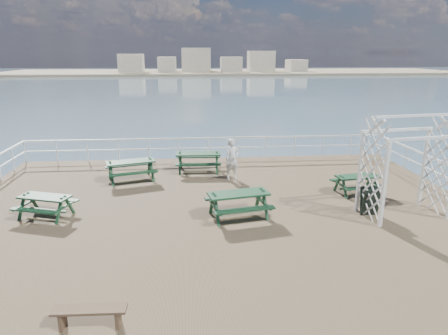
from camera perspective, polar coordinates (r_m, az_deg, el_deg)
ground at (r=13.71m, az=-0.83°, el=-6.60°), size 18.00×14.00×0.30m
sea_backdrop at (r=147.41m, az=0.22°, el=13.88°), size 300.00×300.00×9.20m
railing at (r=15.80m, az=-1.79°, el=0.41°), size 17.77×13.76×1.10m
picnic_table_a at (r=16.97m, az=-13.18°, el=0.16°), size 2.32×2.06×0.95m
picnic_table_b at (r=17.87m, az=-3.67°, el=1.37°), size 2.03×1.67×0.96m
picnic_table_c at (r=15.85m, az=18.52°, el=-1.77°), size 1.80×1.53×0.79m
picnic_table_d at (r=14.15m, az=-24.18°, el=-4.47°), size 1.99×1.79×0.80m
picnic_table_e at (r=12.87m, az=2.08°, el=-4.57°), size 2.19×1.89×0.94m
flat_bench_far at (r=8.60m, az=-18.63°, el=-19.07°), size 1.43×0.39×0.41m
trellis_arbor at (r=14.01m, az=24.56°, el=-0.58°), size 2.84×1.79×3.31m
sandwich_board at (r=13.90m, az=20.13°, el=-4.63°), size 0.57×0.43×0.94m
person at (r=16.61m, az=1.16°, el=1.17°), size 0.73×0.59×1.73m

